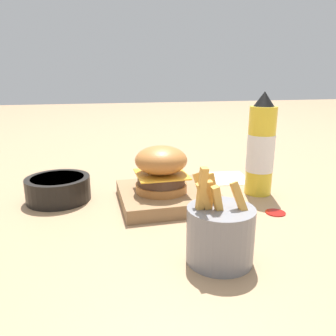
% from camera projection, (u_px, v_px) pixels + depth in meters
% --- Properties ---
extents(ground_plane, '(6.00, 6.00, 0.00)m').
position_uv_depth(ground_plane, '(183.00, 205.00, 0.71)').
color(ground_plane, '#9E7A56').
extents(serving_board, '(0.21, 0.20, 0.03)m').
position_uv_depth(serving_board, '(168.00, 196.00, 0.72)').
color(serving_board, olive).
rests_on(serving_board, ground_plane).
extents(burger, '(0.11, 0.11, 0.10)m').
position_uv_depth(burger, '(161.00, 169.00, 0.70)').
color(burger, '#AD6B33').
rests_on(burger, serving_board).
extents(ketchup_bottle, '(0.06, 0.06, 0.24)m').
position_uv_depth(ketchup_bottle, '(261.00, 149.00, 0.76)').
color(ketchup_bottle, yellow).
rests_on(ketchup_bottle, ground_plane).
extents(fries_basket, '(0.10, 0.10, 0.15)m').
position_uv_depth(fries_basket, '(220.00, 233.00, 0.48)').
color(fries_basket, slate).
rests_on(fries_basket, ground_plane).
extents(side_bowl, '(0.14, 0.14, 0.05)m').
position_uv_depth(side_bowl, '(58.00, 188.00, 0.73)').
color(side_bowl, black).
rests_on(side_bowl, ground_plane).
extents(spoon, '(0.08, 0.18, 0.01)m').
position_uv_depth(spoon, '(174.00, 163.00, 1.04)').
color(spoon, silver).
rests_on(spoon, ground_plane).
extents(ketchup_puddle, '(0.04, 0.04, 0.00)m').
position_uv_depth(ketchup_puddle, '(275.00, 212.00, 0.67)').
color(ketchup_puddle, '#9E140F').
rests_on(ketchup_puddle, ground_plane).
extents(parchment_square, '(0.14, 0.14, 0.00)m').
position_uv_depth(parchment_square, '(225.00, 178.00, 0.90)').
color(parchment_square, beige).
rests_on(parchment_square, ground_plane).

